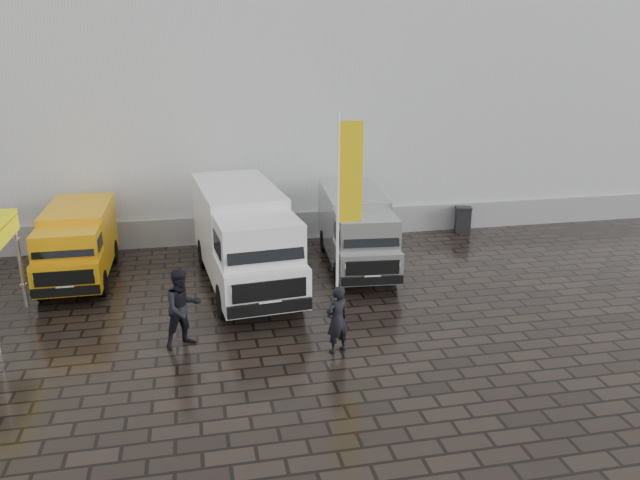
{
  "coord_description": "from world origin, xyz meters",
  "views": [
    {
      "loc": [
        -4.08,
        -13.83,
        6.89
      ],
      "look_at": [
        -0.76,
        2.2,
        1.73
      ],
      "focal_mm": 35.0,
      "sensor_mm": 36.0,
      "label": 1
    }
  ],
  "objects_px": {
    "van_silver": "(356,231)",
    "person_tent": "(183,308)",
    "person_front": "(337,320)",
    "flagpole": "(345,205)",
    "van_yellow": "(78,246)",
    "van_white": "(244,240)",
    "wheelie_bin": "(463,219)"
  },
  "relations": [
    {
      "from": "van_white",
      "to": "person_tent",
      "type": "height_order",
      "value": "van_white"
    },
    {
      "from": "van_white",
      "to": "van_silver",
      "type": "height_order",
      "value": "van_white"
    },
    {
      "from": "van_yellow",
      "to": "van_silver",
      "type": "xyz_separation_m",
      "value": [
        8.52,
        -0.54,
        0.09
      ]
    },
    {
      "from": "flagpole",
      "to": "person_front",
      "type": "height_order",
      "value": "flagpole"
    },
    {
      "from": "van_yellow",
      "to": "person_front",
      "type": "xyz_separation_m",
      "value": [
        6.59,
        -6.18,
        -0.26
      ]
    },
    {
      "from": "flagpole",
      "to": "van_white",
      "type": "bearing_deg",
      "value": 132.05
    },
    {
      "from": "van_silver",
      "to": "person_front",
      "type": "relative_size",
      "value": 3.29
    },
    {
      "from": "van_yellow",
      "to": "van_white",
      "type": "height_order",
      "value": "van_white"
    },
    {
      "from": "van_white",
      "to": "wheelie_bin",
      "type": "relative_size",
      "value": 6.73
    },
    {
      "from": "wheelie_bin",
      "to": "person_tent",
      "type": "relative_size",
      "value": 0.51
    },
    {
      "from": "van_silver",
      "to": "person_tent",
      "type": "bearing_deg",
      "value": -134.94
    },
    {
      "from": "flagpole",
      "to": "wheelie_bin",
      "type": "distance_m",
      "value": 9.41
    },
    {
      "from": "van_silver",
      "to": "person_front",
      "type": "xyz_separation_m",
      "value": [
        -1.94,
        -5.64,
        -0.35
      ]
    },
    {
      "from": "van_silver",
      "to": "person_front",
      "type": "height_order",
      "value": "van_silver"
    },
    {
      "from": "van_yellow",
      "to": "wheelie_bin",
      "type": "xyz_separation_m",
      "value": [
        13.54,
        2.38,
        -0.59
      ]
    },
    {
      "from": "wheelie_bin",
      "to": "person_tent",
      "type": "xyz_separation_m",
      "value": [
        -10.43,
        -7.49,
        0.47
      ]
    },
    {
      "from": "van_white",
      "to": "van_silver",
      "type": "xyz_separation_m",
      "value": [
        3.64,
        0.98,
        -0.25
      ]
    },
    {
      "from": "van_silver",
      "to": "flagpole",
      "type": "xyz_separation_m",
      "value": [
        -1.28,
        -3.61,
        1.83
      ]
    },
    {
      "from": "flagpole",
      "to": "person_front",
      "type": "distance_m",
      "value": 3.05
    },
    {
      "from": "person_front",
      "to": "flagpole",
      "type": "bearing_deg",
      "value": -131.41
    },
    {
      "from": "van_silver",
      "to": "van_white",
      "type": "bearing_deg",
      "value": -159.97
    },
    {
      "from": "van_yellow",
      "to": "person_front",
      "type": "bearing_deg",
      "value": -43.04
    },
    {
      "from": "van_white",
      "to": "wheelie_bin",
      "type": "bearing_deg",
      "value": 18.78
    },
    {
      "from": "van_silver",
      "to": "flagpole",
      "type": "bearing_deg",
      "value": -104.63
    },
    {
      "from": "flagpole",
      "to": "van_yellow",
      "type": "bearing_deg",
      "value": 150.22
    },
    {
      "from": "van_silver",
      "to": "person_tent",
      "type": "distance_m",
      "value": 7.09
    },
    {
      "from": "van_silver",
      "to": "person_tent",
      "type": "relative_size",
      "value": 2.81
    },
    {
      "from": "van_white",
      "to": "van_silver",
      "type": "bearing_deg",
      "value": 9.63
    },
    {
      "from": "van_yellow",
      "to": "van_silver",
      "type": "distance_m",
      "value": 8.54
    },
    {
      "from": "person_front",
      "to": "van_yellow",
      "type": "bearing_deg",
      "value": -66.67
    },
    {
      "from": "van_silver",
      "to": "person_tent",
      "type": "xyz_separation_m",
      "value": [
        -5.42,
        -4.57,
        -0.21
      ]
    },
    {
      "from": "van_silver",
      "to": "wheelie_bin",
      "type": "bearing_deg",
      "value": 35.11
    }
  ]
}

